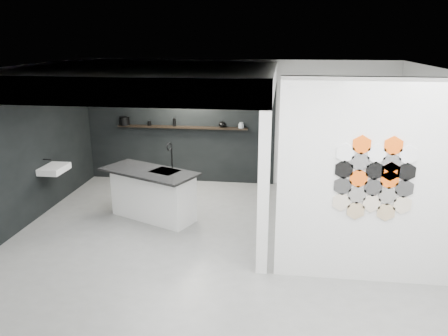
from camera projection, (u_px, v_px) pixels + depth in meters
floor at (216, 238)px, 7.41m from camera, size 7.00×6.00×0.01m
partition_panel at (370, 184)px, 5.78m from camera, size 2.45×0.15×2.80m
bay_clad_back at (179, 132)px, 10.05m from camera, size 4.40×0.04×2.35m
bay_clad_left at (46, 150)px, 8.45m from camera, size 0.04×4.00×2.35m
bulkhead at (151, 79)px, 7.78m from camera, size 4.40×4.00×0.40m
corner_column at (263, 195)px, 6.02m from camera, size 0.16×0.16×2.35m
fascia_beam at (111, 92)px, 5.96m from camera, size 4.40×0.16×0.40m
wall_basin at (54, 169)px, 8.33m from camera, size 0.40×0.60×0.12m
display_shelf at (182, 127)px, 9.90m from camera, size 3.00×0.15×0.04m
kitchen_island at (153, 193)px, 8.09m from camera, size 1.96×1.46×1.44m
stockpot at (124, 121)px, 10.04m from camera, size 0.29×0.29×0.19m
kettle at (222, 124)px, 9.76m from camera, size 0.21×0.21×0.13m
glass_bowl at (241, 126)px, 9.71m from camera, size 0.15×0.15×0.09m
glass_vase at (241, 125)px, 9.71m from camera, size 0.11×0.11×0.13m
bottle_dark at (174, 122)px, 9.89m from camera, size 0.08×0.08×0.18m
utensil_cup at (149, 123)px, 9.98m from camera, size 0.08×0.08×0.10m
hex_tile_cluster at (375, 179)px, 5.66m from camera, size 1.04×0.02×1.16m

